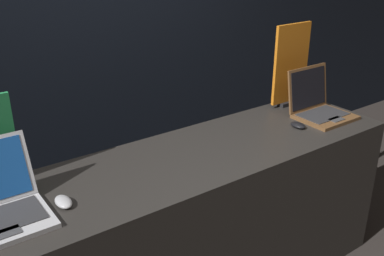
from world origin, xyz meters
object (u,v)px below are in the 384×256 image
(mouse_front, at_px, (63,202))
(laptop_back, at_px, (318,106))
(mouse_back, at_px, (298,125))
(promo_stand_back, at_px, (291,67))

(mouse_front, distance_m, laptop_back, 1.62)
(mouse_back, distance_m, promo_stand_back, 0.45)
(mouse_front, xyz_separation_m, promo_stand_back, (1.61, 0.30, 0.23))
(mouse_front, distance_m, mouse_back, 1.38)
(laptop_back, bearing_deg, mouse_back, -166.39)
(promo_stand_back, bearing_deg, mouse_back, -127.85)
(mouse_front, xyz_separation_m, laptop_back, (1.61, 0.05, 0.05))
(laptop_back, relative_size, mouse_back, 3.34)
(laptop_back, bearing_deg, mouse_front, -178.17)
(laptop_back, xyz_separation_m, promo_stand_back, (-0.00, 0.24, 0.18))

